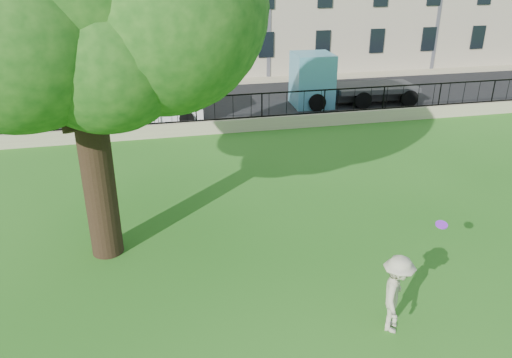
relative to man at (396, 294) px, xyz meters
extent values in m
plane|color=#236217|center=(-2.50, 1.88, -0.88)|extent=(120.00, 120.00, 0.00)
cube|color=tan|center=(-2.50, 13.88, -0.58)|extent=(50.00, 0.40, 0.60)
cube|color=black|center=(-2.50, 13.88, -0.25)|extent=(50.00, 0.05, 0.06)
cube|color=black|center=(-2.50, 13.88, 0.82)|extent=(50.00, 0.05, 0.06)
cube|color=black|center=(-2.50, 18.58, -0.88)|extent=(60.00, 9.00, 0.01)
cube|color=tan|center=(-2.50, 23.78, -0.82)|extent=(60.00, 1.40, 0.12)
cylinder|color=black|center=(-6.00, 4.51, 1.35)|extent=(0.81, 0.81, 4.46)
sphere|color=#184C14|center=(-4.20, 3.71, 5.40)|extent=(4.65, 4.65, 4.65)
imported|color=#BAB297|center=(0.00, 0.00, 0.00)|extent=(1.16, 1.31, 1.76)
cylinder|color=#9327E2|center=(1.50, 0.99, 0.91)|extent=(0.35, 0.34, 0.12)
cube|color=white|center=(-4.50, 16.28, 0.17)|extent=(5.06, 2.08, 2.10)
cube|color=#53A2C4|center=(6.38, 17.28, 0.50)|extent=(6.71, 2.71, 2.76)
camera|label=1|loc=(-4.70, -7.58, 6.28)|focal=35.00mm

